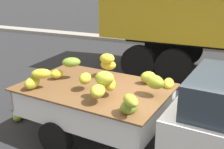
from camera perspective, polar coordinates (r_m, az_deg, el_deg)
name	(u,v)px	position (r m, az deg, el deg)	size (l,w,h in m)	color
curb_strip	(211,47)	(13.28, 19.63, 5.28)	(80.00, 0.80, 0.16)	gray
pickup_truck	(195,119)	(4.71, 16.68, -8.79)	(5.03, 2.27, 1.70)	white
fallen_banana_bunch_near_tailgate	(18,116)	(6.66, -18.57, -8.03)	(0.35, 0.22, 0.20)	olive
produce_crate	(30,107)	(6.92, -16.51, -6.35)	(0.52, 0.36, 0.29)	olive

